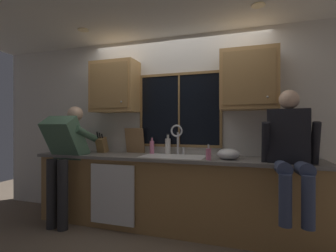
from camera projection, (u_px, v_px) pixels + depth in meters
back_wall at (177, 128)px, 3.51m from camera, size 5.94×0.12×2.55m
ceiling_downlight_left at (83, 30)px, 3.21m from camera, size 0.14×0.14×0.01m
ceiling_downlight_right at (258, 5)px, 2.55m from camera, size 0.14×0.14×0.01m
window_glass at (179, 110)px, 3.43m from camera, size 1.10×0.02×0.95m
window_frame_top at (179, 74)px, 3.42m from camera, size 1.17×0.02×0.04m
window_frame_bottom at (179, 146)px, 3.42m from camera, size 1.17×0.02×0.04m
window_frame_left at (141, 111)px, 3.60m from camera, size 0.03×0.02×0.95m
window_frame_right at (221, 109)px, 3.24m from camera, size 0.03×0.02×0.95m
window_mullion_center at (179, 110)px, 3.42m from camera, size 0.02×0.02×0.95m
lower_cabinet_run at (169, 194)px, 3.18m from camera, size 3.54×0.58×0.88m
countertop at (168, 158)px, 3.16m from camera, size 3.60×0.62×0.04m
dishwasher_front at (112, 194)px, 3.08m from camera, size 0.60×0.02×0.74m
upper_cabinet_left at (115, 87)px, 3.56m from camera, size 0.66×0.36×0.72m
upper_cabinet_right at (249, 80)px, 2.99m from camera, size 0.66×0.36×0.72m
sink at (173, 164)px, 3.15m from camera, size 0.80×0.46×0.21m
faucet at (178, 136)px, 3.32m from camera, size 0.18×0.09×0.40m
person_standing at (65, 152)px, 3.28m from camera, size 0.53×0.68×1.58m
person_sitting_on_counter at (291, 146)px, 2.49m from camera, size 0.54×0.64×1.26m
knife_block at (102, 145)px, 3.58m from camera, size 0.12×0.18×0.32m
cutting_board at (135, 141)px, 3.55m from camera, size 0.28×0.09×0.36m
mixing_bowl at (229, 154)px, 2.88m from camera, size 0.26×0.26×0.13m
soap_dispenser at (209, 154)px, 2.82m from camera, size 0.06×0.07×0.18m
bottle_green_glass at (152, 147)px, 3.46m from camera, size 0.06×0.06×0.23m
bottle_tall_clear at (168, 146)px, 3.41m from camera, size 0.08×0.08×0.28m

